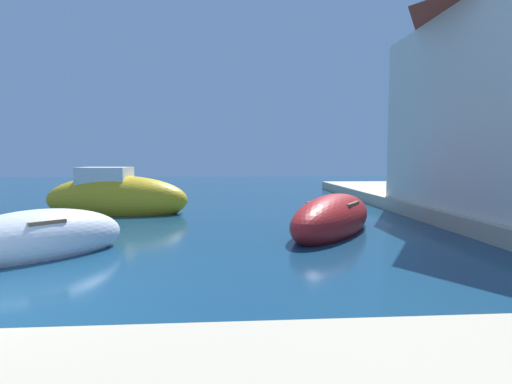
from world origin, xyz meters
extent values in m
plane|color=navy|center=(0.00, 0.00, 0.00)|extent=(80.00, 80.00, 0.00)
ellipsoid|color=gold|center=(-0.91, 10.38, 0.52)|extent=(5.82, 2.80, 1.91)
cube|color=white|center=(-1.36, 10.44, 1.45)|extent=(2.04, 1.51, 0.70)
ellipsoid|color=#B21E1E|center=(6.46, 5.66, 0.40)|extent=(4.11, 5.21, 1.44)
cube|color=brown|center=(6.46, 5.66, 0.87)|extent=(1.63, 1.56, 0.08)
ellipsoid|color=white|center=(-0.82, 3.25, 0.37)|extent=(3.85, 3.73, 1.36)
cube|color=brown|center=(-0.82, 3.25, 0.82)|extent=(1.38, 1.41, 0.08)
camera|label=1|loc=(3.32, -6.24, 2.22)|focal=29.31mm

